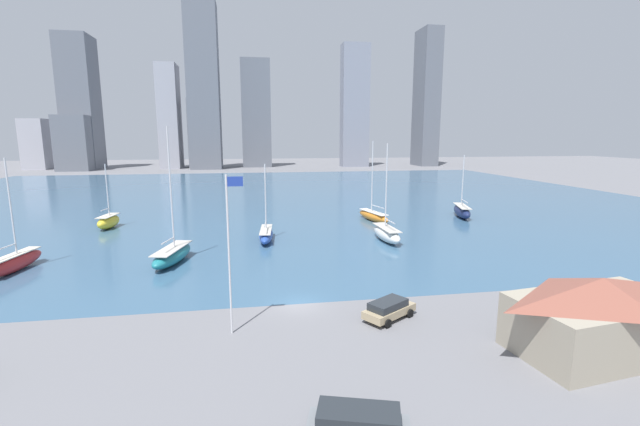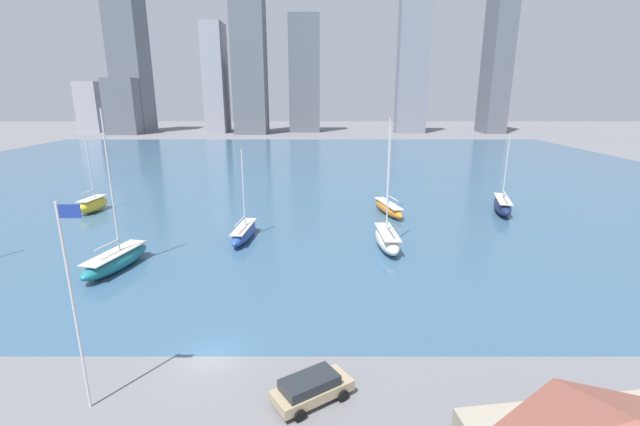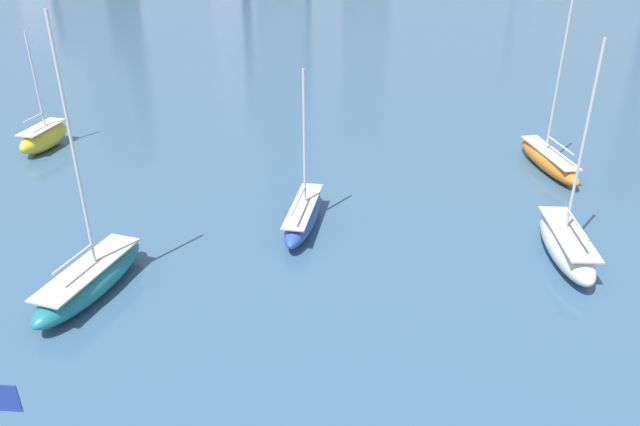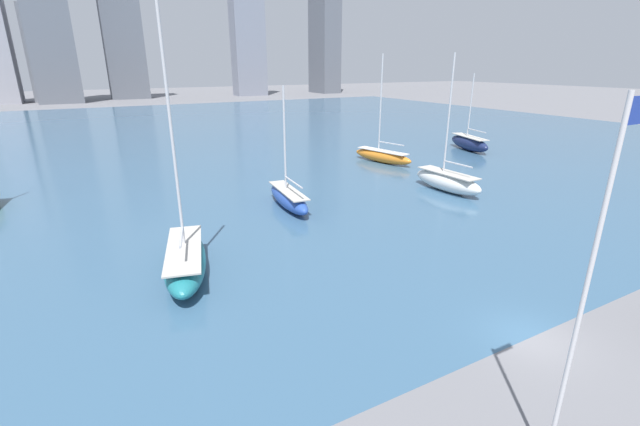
# 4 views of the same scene
# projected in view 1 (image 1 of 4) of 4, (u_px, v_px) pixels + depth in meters

# --- Properties ---
(ground_plane) EXTENTS (500.00, 500.00, 0.00)m
(ground_plane) POSITION_uv_depth(u_px,v_px,m) (299.00, 304.00, 37.68)
(ground_plane) COLOR slate
(harbor_water) EXTENTS (180.00, 140.00, 0.00)m
(harbor_water) POSITION_uv_depth(u_px,v_px,m) (266.00, 196.00, 105.62)
(harbor_water) COLOR #385B7A
(harbor_water) RESTS_ON ground_plane
(boat_shed) EXTENTS (12.07, 7.75, 5.28)m
(boat_shed) POSITION_uv_depth(u_px,v_px,m) (600.00, 315.00, 28.94)
(boat_shed) COLOR #9E937F
(boat_shed) RESTS_ON ground_plane
(flag_pole) EXTENTS (1.24, 0.14, 11.93)m
(flag_pole) POSITION_uv_depth(u_px,v_px,m) (230.00, 250.00, 31.01)
(flag_pole) COLOR silver
(flag_pole) RESTS_ON ground_plane
(distant_city_skyline) EXTENTS (189.50, 24.46, 71.62)m
(distant_city_skyline) POSITION_uv_depth(u_px,v_px,m) (216.00, 108.00, 195.49)
(distant_city_skyline) COLOR #A8A8B2
(distant_city_skyline) RESTS_ON ground_plane
(sailboat_blue) EXTENTS (2.64, 8.78, 10.81)m
(sailboat_blue) POSITION_uv_depth(u_px,v_px,m) (266.00, 234.00, 60.34)
(sailboat_blue) COLOR #284CA8
(sailboat_blue) RESTS_ON harbor_water
(sailboat_orange) EXTENTS (3.95, 9.63, 13.81)m
(sailboat_orange) POSITION_uv_depth(u_px,v_px,m) (373.00, 216.00, 74.55)
(sailboat_orange) COLOR orange
(sailboat_orange) RESTS_ON harbor_water
(sailboat_teal) EXTENTS (4.62, 9.53, 15.71)m
(sailboat_teal) POSITION_uv_depth(u_px,v_px,m) (172.00, 255.00, 49.70)
(sailboat_teal) COLOR #1E757F
(sailboat_teal) RESTS_ON harbor_water
(sailboat_white) EXTENTS (2.61, 8.65, 13.60)m
(sailboat_white) POSITION_uv_depth(u_px,v_px,m) (387.00, 233.00, 60.17)
(sailboat_white) COLOR white
(sailboat_white) RESTS_ON harbor_water
(sailboat_yellow) EXTENTS (3.07, 6.32, 10.27)m
(sailboat_yellow) POSITION_uv_depth(u_px,v_px,m) (108.00, 221.00, 68.50)
(sailboat_yellow) COLOR yellow
(sailboat_yellow) RESTS_ON harbor_water
(sailboat_navy) EXTENTS (4.64, 9.76, 11.27)m
(sailboat_navy) POSITION_uv_depth(u_px,v_px,m) (462.00, 211.00, 78.00)
(sailboat_navy) COLOR #19234C
(sailboat_navy) RESTS_ON harbor_water
(sailboat_red) EXTENTS (3.25, 9.26, 12.33)m
(sailboat_red) POSITION_uv_depth(u_px,v_px,m) (13.00, 262.00, 46.53)
(sailboat_red) COLOR #B72828
(sailboat_red) RESTS_ON harbor_water
(parked_suv_gray) EXTENTS (5.28, 3.38, 1.91)m
(parked_suv_gray) POSITION_uv_depth(u_px,v_px,m) (358.00, 426.00, 20.26)
(parked_suv_gray) COLOR slate
(parked_suv_gray) RESTS_ON ground_plane
(parked_wagon_tan) EXTENTS (4.93, 4.15, 1.57)m
(parked_wagon_tan) POSITION_uv_depth(u_px,v_px,m) (389.00, 309.00, 34.50)
(parked_wagon_tan) COLOR tan
(parked_wagon_tan) RESTS_ON ground_plane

